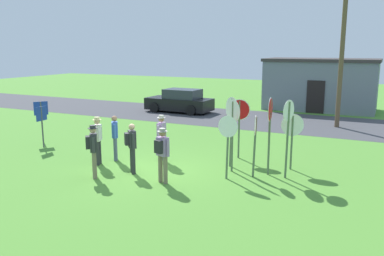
{
  "coord_description": "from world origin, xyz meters",
  "views": [
    {
      "loc": [
        7.14,
        -11.46,
        4.16
      ],
      "look_at": [
        0.9,
        1.41,
        1.3
      ],
      "focal_mm": 37.8,
      "sensor_mm": 36.0,
      "label": 1
    }
  ],
  "objects": [
    {
      "name": "stop_sign_low_front",
      "position": [
        4.4,
        1.14,
        1.72
      ],
      "size": [
        0.21,
        0.66,
        2.55
      ],
      "color": "#51664C",
      "rests_on": "ground"
    },
    {
      "name": "parked_car_on_street",
      "position": [
        -5.0,
        11.76,
        0.69
      ],
      "size": [
        4.34,
        2.09,
        1.51
      ],
      "color": "black",
      "rests_on": "ground"
    },
    {
      "name": "person_near_signs",
      "position": [
        -1.19,
        -1.55,
        1.01
      ],
      "size": [
        0.47,
        0.48,
        1.74
      ],
      "color": "#7A6B56",
      "rests_on": "ground"
    },
    {
      "name": "stop_sign_center_cluster",
      "position": [
        2.58,
        1.06,
        1.69
      ],
      "size": [
        0.65,
        0.41,
        2.47
      ],
      "color": "#51664C",
      "rests_on": "ground"
    },
    {
      "name": "person_on_left",
      "position": [
        -0.36,
        -0.6,
        0.98
      ],
      "size": [
        0.48,
        0.48,
        1.69
      ],
      "color": "#2D2D33",
      "rests_on": "ground"
    },
    {
      "name": "person_in_dark_shirt",
      "position": [
        -1.83,
        0.47,
        0.95
      ],
      "size": [
        0.39,
        0.48,
        1.69
      ],
      "color": "#4C5670",
      "rests_on": "ground"
    },
    {
      "name": "person_in_teal",
      "position": [
        1.06,
        -1.03,
        1.01
      ],
      "size": [
        0.55,
        0.42,
        1.74
      ],
      "color": "#7A6B56",
      "rests_on": "ground"
    },
    {
      "name": "stop_sign_nearest",
      "position": [
        3.43,
        0.82,
        1.37
      ],
      "size": [
        0.25,
        0.63,
        2.04
      ],
      "color": "#51664C",
      "rests_on": "ground"
    },
    {
      "name": "stop_sign_rear_right",
      "position": [
        2.21,
        2.78,
        1.55
      ],
      "size": [
        0.75,
        0.28,
        2.26
      ],
      "color": "#51664C",
      "rests_on": "ground"
    },
    {
      "name": "person_holding_notes",
      "position": [
        -0.2,
        1.1,
        0.98
      ],
      "size": [
        0.31,
        0.57,
        1.74
      ],
      "color": "#4C5670",
      "rests_on": "ground"
    },
    {
      "name": "info_panel_leftmost",
      "position": [
        -5.77,
        0.75,
        1.21
      ],
      "size": [
        0.06,
        0.6,
        1.75
      ],
      "color": "#4C4C51",
      "rests_on": "ground"
    },
    {
      "name": "building_background",
      "position": [
        3.03,
        16.91,
        1.72
      ],
      "size": [
        7.29,
        3.83,
        3.44
      ],
      "color": "slate",
      "rests_on": "ground"
    },
    {
      "name": "stop_sign_rear_left",
      "position": [
        2.33,
        1.62,
        1.65
      ],
      "size": [
        0.56,
        0.37,
        2.48
      ],
      "color": "#51664C",
      "rests_on": "ground"
    },
    {
      "name": "info_panel_middle",
      "position": [
        -6.53,
        1.46,
        1.26
      ],
      "size": [
        0.35,
        0.51,
        1.83
      ],
      "color": "#4C4C51",
      "rests_on": "ground"
    },
    {
      "name": "ground_plane",
      "position": [
        0.0,
        0.0,
        0.0
      ],
      "size": [
        80.0,
        80.0,
        0.0
      ],
      "primitive_type": "plane",
      "color": "#518E33"
    },
    {
      "name": "person_in_blue",
      "position": [
        -2.05,
        -0.26,
        0.98
      ],
      "size": [
        0.33,
        0.54,
        1.74
      ],
      "color": "#2D2D33",
      "rests_on": "ground"
    },
    {
      "name": "street_asphalt",
      "position": [
        0.0,
        11.15,
        0.0
      ],
      "size": [
        60.0,
        6.4,
        0.01
      ],
      "primitive_type": "cube",
      "color": "#424247",
      "rests_on": "ground"
    },
    {
      "name": "stop_sign_tallest",
      "position": [
        2.7,
        0.3,
        1.38
      ],
      "size": [
        0.69,
        0.17,
        2.05
      ],
      "color": "#51664C",
      "rests_on": "ground"
    },
    {
      "name": "stop_sign_leaning_right",
      "position": [
        4.33,
        2.18,
        1.32
      ],
      "size": [
        0.72,
        0.29,
        1.95
      ],
      "color": "#51664C",
      "rests_on": "ground"
    },
    {
      "name": "stop_sign_far_back",
      "position": [
        3.79,
        1.25,
        1.77
      ],
      "size": [
        0.1,
        0.78,
        2.58
      ],
      "color": "#51664C",
      "rests_on": "ground"
    },
    {
      "name": "utility_pole",
      "position": [
        4.87,
        10.89,
        3.97
      ],
      "size": [
        1.8,
        0.24,
        7.58
      ],
      "color": "brown",
      "rests_on": "ground"
    }
  ]
}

